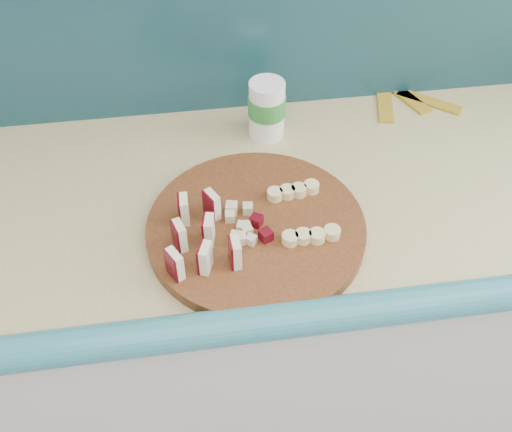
% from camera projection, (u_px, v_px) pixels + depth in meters
% --- Properties ---
extents(kitchen_counter, '(2.20, 0.63, 0.91)m').
position_uv_depth(kitchen_counter, '(407.00, 302.00, 1.47)').
color(kitchen_counter, silver).
rests_on(kitchen_counter, ground).
extents(cutting_board, '(0.43, 0.43, 0.02)m').
position_uv_depth(cutting_board, '(256.00, 228.00, 1.02)').
color(cutting_board, '#45240E').
rests_on(cutting_board, kitchen_counter).
extents(apple_wedges, '(0.12, 0.16, 0.05)m').
position_uv_depth(apple_wedges, '(200.00, 236.00, 0.96)').
color(apple_wedges, '#EFE8BF').
rests_on(apple_wedges, cutting_board).
extents(apple_chunks, '(0.06, 0.07, 0.02)m').
position_uv_depth(apple_chunks, '(243.00, 223.00, 1.00)').
color(apple_chunks, beige).
rests_on(apple_chunks, cutting_board).
extents(banana_slices, '(0.11, 0.15, 0.02)m').
position_uv_depth(banana_slices, '(302.00, 212.00, 1.02)').
color(banana_slices, beige).
rests_on(banana_slices, cutting_board).
extents(canister, '(0.08, 0.08, 0.13)m').
position_uv_depth(canister, '(267.00, 108.00, 1.18)').
color(canister, white).
rests_on(canister, kitchen_counter).
extents(banana_peel, '(0.20, 0.17, 0.01)m').
position_uv_depth(banana_peel, '(406.00, 100.00, 1.31)').
color(banana_peel, gold).
rests_on(banana_peel, kitchen_counter).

